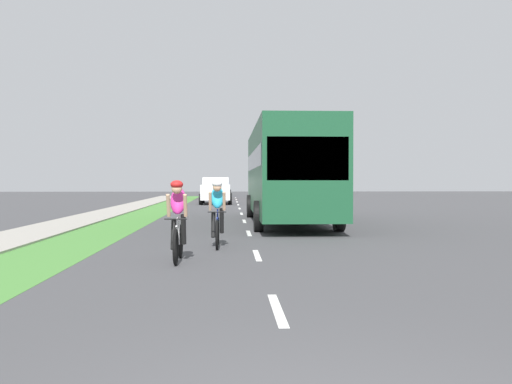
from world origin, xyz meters
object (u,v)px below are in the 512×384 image
(suv_white, at_px, (216,190))
(pickup_red, at_px, (215,189))
(sedan_blue, at_px, (221,188))
(bus_dark_green, at_px, (287,170))
(cyclist_trailing, at_px, (217,213))
(cyclist_lead, at_px, (178,220))

(suv_white, distance_m, pickup_red, 10.57)
(pickup_red, bearing_deg, sedan_blue, 87.73)
(bus_dark_green, bearing_deg, pickup_red, 96.77)
(cyclist_trailing, relative_size, pickup_red, 0.34)
(cyclist_lead, distance_m, cyclist_trailing, 2.46)
(cyclist_lead, bearing_deg, cyclist_trailing, 73.15)
(suv_white, distance_m, sedan_blue, 20.34)
(cyclist_lead, bearing_deg, sedan_blue, 89.78)
(pickup_red, height_order, sedan_blue, pickup_red)
(cyclist_lead, xyz_separation_m, suv_white, (0.10, 27.89, 0.14))
(pickup_red, relative_size, sedan_blue, 1.19)
(cyclist_lead, height_order, sedan_blue, cyclist_lead)
(cyclist_trailing, height_order, sedan_blue, cyclist_trailing)
(suv_white, relative_size, sedan_blue, 1.09)
(cyclist_lead, height_order, pickup_red, pickup_red)
(cyclist_trailing, distance_m, pickup_red, 36.11)
(cyclist_trailing, xyz_separation_m, suv_white, (-0.62, 25.54, 0.14))
(cyclist_lead, bearing_deg, suv_white, 89.80)
(bus_dark_green, height_order, pickup_red, bus_dark_green)
(cyclist_trailing, xyz_separation_m, bus_dark_green, (2.43, 7.87, 1.17))
(cyclist_lead, relative_size, suv_white, 0.37)
(cyclist_lead, height_order, bus_dark_green, bus_dark_green)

